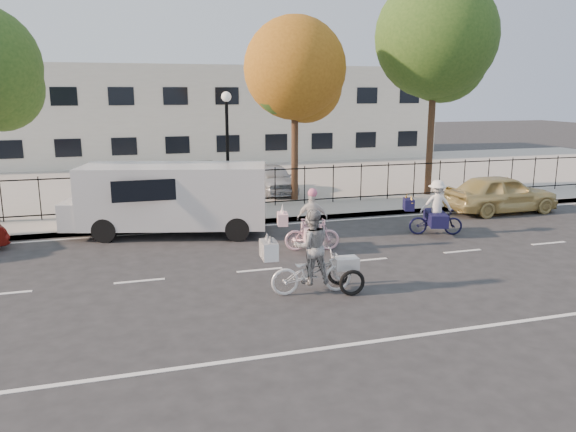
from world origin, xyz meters
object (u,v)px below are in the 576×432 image
object	(u,v)px
gold_sedan	(501,193)
unicorn_bike	(311,228)
bull_bike	(435,213)
lot_car_c	(200,178)
zebra_trike	(312,261)
lot_car_d	(273,178)
lamppost	(227,130)
white_van	(171,197)

from	to	relation	value
gold_sedan	unicorn_bike	bearing A→B (deg)	107.64
bull_bike	lot_car_c	xyz separation A→B (m)	(-6.25, 8.63, 0.12)
zebra_trike	lot_car_d	bearing A→B (deg)	-7.49
unicorn_bike	lot_car_d	distance (m)	8.67
lot_car_d	lamppost	bearing A→B (deg)	-130.09
lot_car_c	lot_car_d	bearing A→B (deg)	-18.44
zebra_trike	gold_sedan	world-z (taller)	zebra_trike
lamppost	gold_sedan	bearing A→B (deg)	-14.72
lamppost	lot_car_c	size ratio (longest dim) A/B	1.06
lamppost	white_van	distance (m)	3.81
lamppost	white_van	xyz separation A→B (m)	(-2.29, -2.39, -1.88)
lot_car_d	unicorn_bike	bearing A→B (deg)	-98.95
gold_sedan	lot_car_c	xyz separation A→B (m)	(-10.42, 6.38, 0.10)
bull_bike	gold_sedan	xyz separation A→B (m)	(4.17, 2.25, 0.02)
unicorn_bike	lamppost	bearing A→B (deg)	26.33
zebra_trike	white_van	xyz separation A→B (m)	(-2.53, 6.36, 0.48)
gold_sedan	bull_bike	bearing A→B (deg)	117.63
white_van	lot_car_c	xyz separation A→B (m)	(1.79, 6.17, -0.41)
zebra_trike	bull_bike	world-z (taller)	zebra_trike
bull_bike	gold_sedan	distance (m)	4.74
zebra_trike	gold_sedan	distance (m)	11.46
lamppost	bull_bike	distance (m)	7.89
gold_sedan	lamppost	bearing A→B (deg)	74.56
zebra_trike	unicorn_bike	distance (m)	3.49
white_van	lamppost	bearing A→B (deg)	60.86
bull_bike	lot_car_c	distance (m)	10.66
unicorn_bike	white_van	distance (m)	4.79
unicorn_bike	bull_bike	xyz separation A→B (m)	(4.38, 0.59, 0.03)
lamppost	zebra_trike	bearing A→B (deg)	-88.45
lamppost	lot_car_d	size ratio (longest dim) A/B	1.18
unicorn_bike	bull_bike	distance (m)	4.42
bull_bike	lamppost	bearing A→B (deg)	68.58
unicorn_bike	white_van	bearing A→B (deg)	62.40
zebra_trike	lot_car_d	size ratio (longest dim) A/B	0.62
lot_car_c	lot_car_d	xyz separation A→B (m)	(3.06, -0.63, -0.05)
unicorn_bike	lot_car_c	size ratio (longest dim) A/B	0.45
lamppost	gold_sedan	xyz separation A→B (m)	(9.91, -2.60, -2.38)
lamppost	white_van	world-z (taller)	lamppost
lot_car_c	lot_car_d	size ratio (longest dim) A/B	1.11
zebra_trike	bull_bike	size ratio (longest dim) A/B	1.17
bull_bike	lot_car_d	distance (m)	8.61
lot_car_c	white_van	bearing A→B (deg)	-112.96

